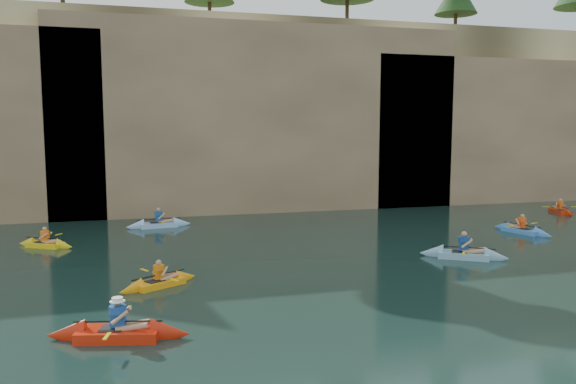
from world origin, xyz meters
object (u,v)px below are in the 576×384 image
object	(u,v)px
kayaker_orange	(159,282)
main_kayaker	(118,332)
kayaker_red_far	(560,211)
kayaker_ltblue_near	(463,254)

from	to	relation	value
kayaker_orange	main_kayaker	bearing A→B (deg)	-134.90
main_kayaker	kayaker_red_far	bearing A→B (deg)	42.38
kayaker_ltblue_near	kayaker_orange	bearing A→B (deg)	-143.16
kayaker_ltblue_near	kayaker_red_far	size ratio (longest dim) A/B	1.09
main_kayaker	kayaker_ltblue_near	xyz separation A→B (m)	(12.62, 5.11, -0.01)
main_kayaker	kayaker_ltblue_near	size ratio (longest dim) A/B	1.09
main_kayaker	kayaker_red_far	size ratio (longest dim) A/B	1.18
kayaker_orange	kayaker_red_far	size ratio (longest dim) A/B	0.94
main_kayaker	kayaker_orange	size ratio (longest dim) A/B	1.26
kayaker_orange	kayaker_ltblue_near	size ratio (longest dim) A/B	0.86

